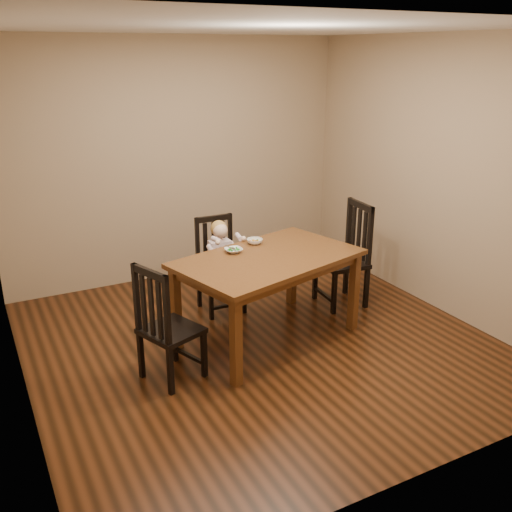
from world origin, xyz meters
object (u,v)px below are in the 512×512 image
chair_child (219,266)px  chair_right (346,256)px  toddler (221,256)px  chair_left (166,326)px  bowl_peas (234,250)px  bowl_veg (255,241)px  dining_table (268,266)px

chair_child → chair_right: (1.23, -0.49, 0.06)m
chair_child → toddler: 0.13m
chair_left → chair_right: chair_right is taller
chair_child → chair_left: size_ratio=0.97×
bowl_peas → bowl_veg: size_ratio=1.03×
chair_child → bowl_veg: 0.60m
dining_table → bowl_peas: 0.35m
chair_child → dining_table: bearing=100.7°
chair_child → bowl_peas: bearing=81.8°
toddler → bowl_peas: (-0.10, -0.52, 0.24)m
toddler → chair_right: bearing=162.4°
dining_table → bowl_peas: bowl_peas is taller
chair_right → bowl_peas: (-1.33, -0.08, 0.31)m
chair_child → chair_left: bearing=50.5°
chair_left → bowl_peas: chair_left is taller
dining_table → toddler: bearing=99.4°
toddler → bowl_veg: size_ratio=3.24×
dining_table → chair_right: bearing=16.2°
chair_left → dining_table: bearing=83.3°
chair_right → bowl_veg: size_ratio=7.18×
dining_table → chair_left: 1.12m
bowl_veg → toddler: bearing=115.0°
dining_table → toddler: 0.78m
toddler → chair_left: bearing=49.2°
bowl_peas → dining_table: bearing=-46.8°
chair_left → chair_child: bearing=118.5°
dining_table → bowl_veg: bearing=81.3°
chair_right → toddler: chair_right is taller
dining_table → chair_child: 0.86m
chair_child → chair_left: (-0.94, -1.06, 0.02)m
chair_child → bowl_veg: (0.18, -0.44, 0.37)m
chair_left → toddler: chair_left is taller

